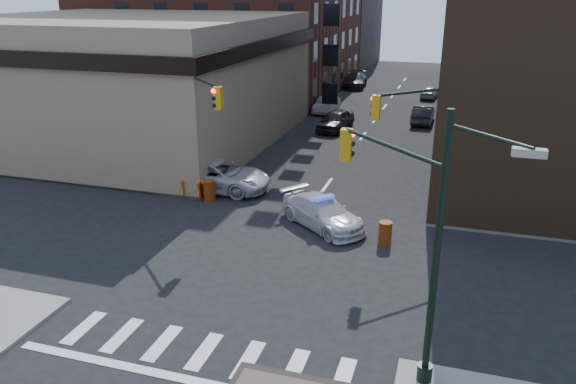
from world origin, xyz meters
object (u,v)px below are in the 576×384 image
Objects in this scene: barrel_road at (385,233)px; police_car at (323,213)px; pedestrian_b at (138,167)px; parked_car_enear at (423,114)px; parked_car_wfar at (327,105)px; barrel_bank at (209,191)px; pedestrian_a at (149,172)px; parked_car_wnear at (336,120)px; barricade_nw_a at (193,187)px; pickup at (218,175)px.

police_car is at bearing 161.15° from barrel_road.
barrel_road is at bearing -41.27° from pedestrian_b.
police_car is 3.35m from barrel_road.
police_car is 1.08× the size of parked_car_enear.
barrel_bank is at bearing -87.97° from parked_car_wfar.
pedestrian_b reaches higher than police_car.
pedestrian_a is 1.43m from pedestrian_b.
parked_car_wfar is at bearing 88.36° from barrel_bank.
parked_car_wnear is (-3.69, 19.29, 0.10)m from police_car.
pedestrian_a reaches higher than barricade_nw_a.
parked_car_enear is 25.72m from pedestrian_b.
pickup is 5.35× the size of barrel_bank.
barrel_road is at bearing -67.49° from parked_car_wfar.
parked_car_enear is at bearing 90.66° from barrel_road.
parked_car_wfar reaches higher than barrel_road.
pickup is at bearing -88.86° from parked_car_wfar.
parked_car_wfar is at bearing -1.07° from pickup.
parked_car_wnear is at bearing 36.50° from parked_car_enear.
barricade_nw_a is at bearing 158.91° from pickup.
pickup reaches higher than parked_car_wfar.
pedestrian_a reaches higher than pickup.
parked_car_wfar is at bearing 88.60° from barricade_nw_a.
parked_car_enear is at bearing 28.67° from pedestrian_b.
pedestrian_b is at bearing -108.19° from parked_car_wnear.
barricade_nw_a is (-1.69, -24.10, -0.07)m from parked_car_wfar.
pedestrian_b is (-1.18, 0.81, -0.01)m from pedestrian_a.
pedestrian_a is at bearing 59.64° from parked_car_enear.
barrel_bank is at bearing 114.47° from police_car.
parked_car_wnear is 2.54× the size of pedestrian_b.
parked_car_enear reaches higher than police_car.
pedestrian_b is at bearing 166.53° from barrel_bank.
pickup is (-6.99, 3.38, 0.13)m from police_car.
police_car is 24.13m from parked_car_enear.
barrel_bank is at bearing -3.10° from barricade_nw_a.
pickup is 22.44m from parked_car_wfar.
pickup is 4.79m from pedestrian_b.
pedestrian_b is 1.78× the size of barrel_road.
barrel_bank is at bearing 67.94° from parked_car_enear.
pedestrian_a is at bearing -61.09° from pedestrian_b.
parked_car_enear reaches higher than parked_car_wfar.
pedestrian_a reaches higher than barrel_road.
parked_car_wnear is 4.23× the size of barrel_bank.
pedestrian_b reaches higher than barrel_bank.
barrel_road is at bearing -71.01° from police_car.
barrel_bank is (3.87, -0.40, -0.54)m from pedestrian_a.
pedestrian_b reaches higher than parked_car_enear.
barrel_bank is at bearing -91.77° from parked_car_wnear.
pedestrian_a is (-4.56, -23.80, 0.41)m from parked_car_wfar.
pickup reaches higher than parked_car_enear.
pedestrian_a reaches higher than police_car.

